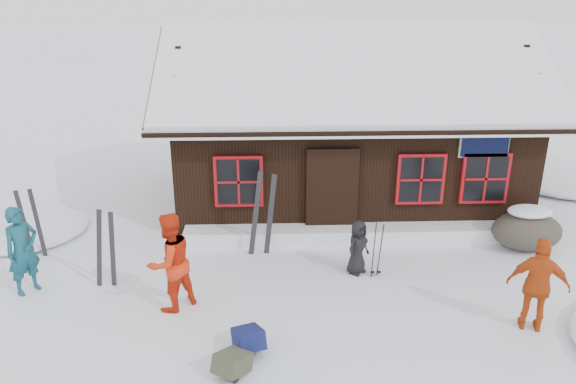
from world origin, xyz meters
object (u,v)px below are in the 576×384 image
(skier_orange_left, at_px, (170,262))
(skier_crouched, at_px, (358,247))
(ski_poles, at_px, (377,251))
(skier_teal, at_px, (22,251))
(boulder, at_px, (527,229))
(ski_pair_left, at_px, (106,250))
(skier_orange_right, at_px, (538,285))
(backpack_blue, at_px, (249,342))
(backpack_olive, at_px, (233,367))

(skier_orange_left, distance_m, skier_crouched, 3.58)
(skier_orange_left, distance_m, ski_poles, 3.87)
(skier_teal, relative_size, boulder, 1.14)
(ski_pair_left, bearing_deg, skier_orange_left, -18.17)
(skier_orange_right, bearing_deg, skier_teal, 11.05)
(skier_teal, bearing_deg, skier_orange_left, -63.69)
(ski_poles, relative_size, backpack_blue, 2.14)
(skier_orange_right, bearing_deg, ski_pair_left, 8.14)
(ski_pair_left, bearing_deg, backpack_blue, -24.97)
(ski_pair_left, bearing_deg, boulder, 21.14)
(ski_poles, distance_m, backpack_blue, 3.29)
(ski_poles, xyz_separation_m, backpack_olive, (-2.60, -2.79, -0.39))
(skier_orange_right, bearing_deg, skier_crouched, -16.44)
(skier_orange_left, height_order, skier_orange_right, skier_orange_left)
(ski_pair_left, distance_m, ski_poles, 5.04)
(skier_orange_left, relative_size, backpack_olive, 3.44)
(skier_crouched, distance_m, ski_pair_left, 4.70)
(boulder, bearing_deg, backpack_olive, -147.10)
(backpack_blue, bearing_deg, skier_crouched, 29.28)
(ski_pair_left, relative_size, backpack_blue, 2.95)
(backpack_blue, xyz_separation_m, backpack_olive, (-0.22, -0.56, -0.01))
(backpack_blue, bearing_deg, backpack_olive, -131.06)
(skier_crouched, height_order, backpack_olive, skier_crouched)
(skier_orange_right, relative_size, ski_poles, 1.42)
(backpack_blue, relative_size, backpack_olive, 1.04)
(skier_orange_left, bearing_deg, backpack_blue, 92.92)
(skier_orange_left, height_order, skier_crouched, skier_orange_left)
(skier_orange_right, distance_m, backpack_blue, 4.69)
(skier_crouched, distance_m, boulder, 3.85)
(backpack_olive, bearing_deg, skier_crouched, 84.88)
(backpack_blue, bearing_deg, ski_pair_left, 122.27)
(skier_orange_left, relative_size, skier_crouched, 1.62)
(skier_teal, relative_size, ski_poles, 1.45)
(skier_teal, xyz_separation_m, backpack_blue, (4.08, -1.90, -0.69))
(skier_crouched, height_order, ski_pair_left, ski_pair_left)
(skier_teal, distance_m, ski_pair_left, 1.44)
(boulder, bearing_deg, ski_poles, -162.37)
(boulder, height_order, backpack_blue, boulder)
(boulder, distance_m, backpack_olive, 7.13)
(skier_orange_left, relative_size, ski_poles, 1.54)
(backpack_blue, height_order, backpack_olive, backpack_blue)
(skier_teal, distance_m, skier_orange_left, 2.81)
(skier_crouched, distance_m, ski_poles, 0.38)
(skier_crouched, relative_size, ski_pair_left, 0.69)
(skier_teal, height_order, ski_poles, skier_teal)
(skier_teal, xyz_separation_m, skier_orange_left, (2.73, -0.63, 0.05))
(ski_pair_left, bearing_deg, skier_crouched, 16.71)
(boulder, relative_size, ski_pair_left, 0.92)
(skier_orange_left, distance_m, backpack_blue, 1.99)
(skier_orange_right, height_order, ski_poles, skier_orange_right)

